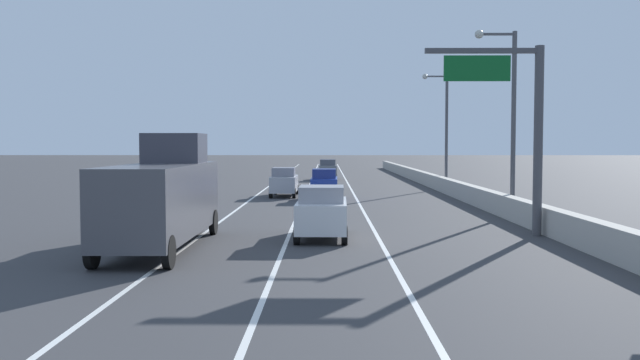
{
  "coord_description": "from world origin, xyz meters",
  "views": [
    {
      "loc": [
        -0.52,
        -2.98,
        3.63
      ],
      "look_at": [
        -0.88,
        35.74,
        1.57
      ],
      "focal_mm": 37.68,
      "sensor_mm": 36.0,
      "label": 1
    }
  ],
  "objects_px": {
    "overhead_sign_gantry": "(520,116)",
    "car_silver_1": "(284,182)",
    "lamp_post_right_third": "(443,122)",
    "car_blue_2": "(324,184)",
    "box_truck": "(163,196)",
    "car_gray_3": "(328,170)",
    "lamp_post_right_second": "(508,109)",
    "car_white_0": "(322,212)"
  },
  "relations": [
    {
      "from": "lamp_post_right_second",
      "to": "car_gray_3",
      "type": "height_order",
      "value": "lamp_post_right_second"
    },
    {
      "from": "overhead_sign_gantry",
      "to": "lamp_post_right_third",
      "type": "relative_size",
      "value": 0.8
    },
    {
      "from": "overhead_sign_gantry",
      "to": "box_truck",
      "type": "xyz_separation_m",
      "value": [
        -13.32,
        -3.32,
        -2.89
      ]
    },
    {
      "from": "lamp_post_right_third",
      "to": "overhead_sign_gantry",
      "type": "bearing_deg",
      "value": -93.93
    },
    {
      "from": "car_silver_1",
      "to": "car_white_0",
      "type": "bearing_deg",
      "value": -82.47
    },
    {
      "from": "car_white_0",
      "to": "car_gray_3",
      "type": "bearing_deg",
      "value": 89.6
    },
    {
      "from": "overhead_sign_gantry",
      "to": "lamp_post_right_third",
      "type": "height_order",
      "value": "lamp_post_right_third"
    },
    {
      "from": "overhead_sign_gantry",
      "to": "car_gray_3",
      "type": "relative_size",
      "value": 1.62
    },
    {
      "from": "overhead_sign_gantry",
      "to": "car_silver_1",
      "type": "bearing_deg",
      "value": 117.64
    },
    {
      "from": "box_truck",
      "to": "car_white_0",
      "type": "bearing_deg",
      "value": 24.56
    },
    {
      "from": "car_gray_3",
      "to": "box_truck",
      "type": "distance_m",
      "value": 45.85
    },
    {
      "from": "car_blue_2",
      "to": "car_gray_3",
      "type": "xyz_separation_m",
      "value": [
        0.26,
        24.71,
        0.04
      ]
    },
    {
      "from": "car_white_0",
      "to": "lamp_post_right_third",
      "type": "bearing_deg",
      "value": 71.67
    },
    {
      "from": "overhead_sign_gantry",
      "to": "lamp_post_right_second",
      "type": "height_order",
      "value": "lamp_post_right_second"
    },
    {
      "from": "car_silver_1",
      "to": "lamp_post_right_third",
      "type": "bearing_deg",
      "value": 34.11
    },
    {
      "from": "lamp_post_right_second",
      "to": "car_blue_2",
      "type": "bearing_deg",
      "value": 133.78
    },
    {
      "from": "overhead_sign_gantry",
      "to": "car_silver_1",
      "type": "xyz_separation_m",
      "value": [
        -10.57,
        20.19,
        -3.72
      ]
    },
    {
      "from": "box_truck",
      "to": "lamp_post_right_third",
      "type": "bearing_deg",
      "value": 64.47
    },
    {
      "from": "lamp_post_right_second",
      "to": "car_blue_2",
      "type": "xyz_separation_m",
      "value": [
        -9.37,
        9.78,
        -4.43
      ]
    },
    {
      "from": "car_silver_1",
      "to": "box_truck",
      "type": "bearing_deg",
      "value": -96.66
    },
    {
      "from": "car_blue_2",
      "to": "overhead_sign_gantry",
      "type": "bearing_deg",
      "value": -66.01
    },
    {
      "from": "car_white_0",
      "to": "car_silver_1",
      "type": "height_order",
      "value": "car_white_0"
    },
    {
      "from": "car_gray_3",
      "to": "overhead_sign_gantry",
      "type": "bearing_deg",
      "value": -79.91
    },
    {
      "from": "car_white_0",
      "to": "box_truck",
      "type": "relative_size",
      "value": 0.5
    },
    {
      "from": "lamp_post_right_third",
      "to": "car_blue_2",
      "type": "relative_size",
      "value": 2.28
    },
    {
      "from": "car_white_0",
      "to": "lamp_post_right_second",
      "type": "bearing_deg",
      "value": 41.98
    },
    {
      "from": "car_gray_3",
      "to": "lamp_post_right_third",
      "type": "bearing_deg",
      "value": -54.88
    },
    {
      "from": "overhead_sign_gantry",
      "to": "car_white_0",
      "type": "distance_m",
      "value": 8.67
    },
    {
      "from": "lamp_post_right_third",
      "to": "box_truck",
      "type": "xyz_separation_m",
      "value": [
        -15.29,
        -32.01,
        -3.6
      ]
    },
    {
      "from": "lamp_post_right_second",
      "to": "car_white_0",
      "type": "bearing_deg",
      "value": -138.02
    },
    {
      "from": "lamp_post_right_second",
      "to": "car_blue_2",
      "type": "height_order",
      "value": "lamp_post_right_second"
    },
    {
      "from": "lamp_post_right_third",
      "to": "car_white_0",
      "type": "distance_m",
      "value": 31.37
    },
    {
      "from": "lamp_post_right_second",
      "to": "car_gray_3",
      "type": "bearing_deg",
      "value": 104.79
    },
    {
      "from": "overhead_sign_gantry",
      "to": "lamp_post_right_second",
      "type": "bearing_deg",
      "value": 78.15
    },
    {
      "from": "car_blue_2",
      "to": "box_truck",
      "type": "height_order",
      "value": "box_truck"
    },
    {
      "from": "car_blue_2",
      "to": "car_gray_3",
      "type": "bearing_deg",
      "value": 89.4
    },
    {
      "from": "lamp_post_right_third",
      "to": "car_silver_1",
      "type": "height_order",
      "value": "lamp_post_right_third"
    },
    {
      "from": "lamp_post_right_third",
      "to": "car_white_0",
      "type": "bearing_deg",
      "value": -108.33
    },
    {
      "from": "car_white_0",
      "to": "car_blue_2",
      "type": "bearing_deg",
      "value": 89.89
    },
    {
      "from": "lamp_post_right_second",
      "to": "box_truck",
      "type": "bearing_deg",
      "value": -143.65
    },
    {
      "from": "lamp_post_right_third",
      "to": "car_gray_3",
      "type": "bearing_deg",
      "value": 125.12
    },
    {
      "from": "car_silver_1",
      "to": "lamp_post_right_second",
      "type": "bearing_deg",
      "value": -45.8
    }
  ]
}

